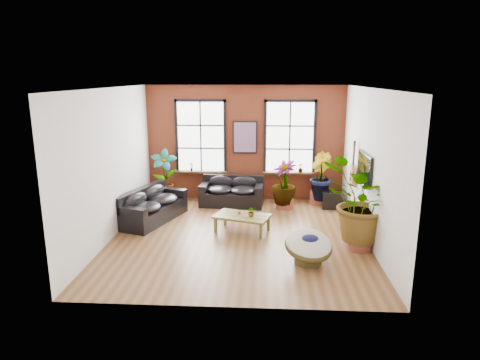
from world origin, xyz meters
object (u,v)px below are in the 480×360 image
(sofa_back, at_px, (232,192))
(sofa_left, at_px, (151,206))
(coffee_table, at_px, (242,217))
(papasan_chair, at_px, (308,246))

(sofa_back, relative_size, sofa_left, 0.81)
(coffee_table, xyz_separation_m, papasan_chair, (1.46, -1.75, 0.00))
(sofa_left, height_order, papasan_chair, sofa_left)
(sofa_back, bearing_deg, papasan_chair, -61.20)
(sofa_left, relative_size, coffee_table, 1.57)
(sofa_back, xyz_separation_m, papasan_chair, (1.87, -4.03, -0.01))
(sofa_back, height_order, sofa_left, sofa_left)
(sofa_back, height_order, papasan_chair, sofa_back)
(papasan_chair, bearing_deg, sofa_left, 131.64)
(sofa_left, distance_m, papasan_chair, 4.64)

